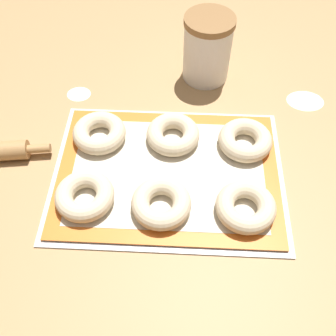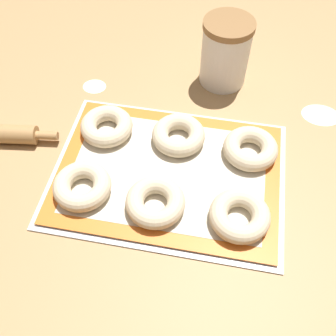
% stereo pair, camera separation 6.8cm
% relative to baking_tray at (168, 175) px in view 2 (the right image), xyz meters
% --- Properties ---
extents(ground_plane, '(2.80, 2.80, 0.00)m').
position_rel_baking_tray_xyz_m(ground_plane, '(0.01, 0.00, -0.00)').
color(ground_plane, '#A87F51').
extents(baking_tray, '(0.51, 0.38, 0.01)m').
position_rel_baking_tray_xyz_m(baking_tray, '(0.00, 0.00, 0.00)').
color(baking_tray, silver).
rests_on(baking_tray, ground_plane).
extents(baking_mat, '(0.48, 0.35, 0.00)m').
position_rel_baking_tray_xyz_m(baking_mat, '(0.00, 0.00, 0.01)').
color(baking_mat, orange).
rests_on(baking_mat, baking_tray).
extents(bagel_front_left, '(0.12, 0.12, 0.04)m').
position_rel_baking_tray_xyz_m(bagel_front_left, '(-0.17, -0.08, 0.03)').
color(bagel_front_left, beige).
rests_on(bagel_front_left, baking_mat).
extents(bagel_front_center, '(0.12, 0.12, 0.04)m').
position_rel_baking_tray_xyz_m(bagel_front_center, '(-0.01, -0.09, 0.03)').
color(bagel_front_center, beige).
rests_on(bagel_front_center, baking_mat).
extents(bagel_front_right, '(0.12, 0.12, 0.04)m').
position_rel_baking_tray_xyz_m(bagel_front_right, '(0.16, -0.09, 0.03)').
color(bagel_front_right, beige).
rests_on(bagel_front_right, baking_mat).
extents(bagel_back_left, '(0.12, 0.12, 0.04)m').
position_rel_baking_tray_xyz_m(bagel_back_left, '(-0.16, 0.09, 0.03)').
color(bagel_back_left, beige).
rests_on(bagel_back_left, baking_mat).
extents(bagel_back_center, '(0.12, 0.12, 0.04)m').
position_rel_baking_tray_xyz_m(bagel_back_center, '(0.01, 0.10, 0.03)').
color(bagel_back_center, beige).
rests_on(bagel_back_center, baking_mat).
extents(bagel_back_right, '(0.12, 0.12, 0.04)m').
position_rel_baking_tray_xyz_m(bagel_back_right, '(0.17, 0.09, 0.03)').
color(bagel_back_right, beige).
rests_on(bagel_back_right, baking_mat).
extents(flour_canister, '(0.13, 0.13, 0.17)m').
position_rel_baking_tray_xyz_m(flour_canister, '(0.08, 0.34, 0.08)').
color(flour_canister, white).
rests_on(flour_canister, ground_plane).
extents(flour_patch_near, '(0.09, 0.07, 0.00)m').
position_rel_baking_tray_xyz_m(flour_patch_near, '(0.34, 0.25, -0.00)').
color(flour_patch_near, white).
rests_on(flour_patch_near, ground_plane).
extents(flour_patch_far, '(0.06, 0.05, 0.00)m').
position_rel_baking_tray_xyz_m(flour_patch_far, '(-0.24, 0.25, -0.00)').
color(flour_patch_far, white).
rests_on(flour_patch_far, ground_plane).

